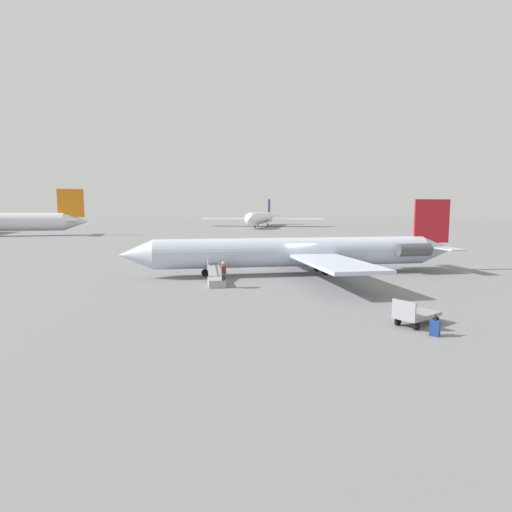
# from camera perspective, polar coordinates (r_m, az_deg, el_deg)

# --- Properties ---
(ground_plane) EXTENTS (600.00, 600.00, 0.00)m
(ground_plane) POSITION_cam_1_polar(r_m,az_deg,el_deg) (32.02, 5.57, -2.56)
(ground_plane) COLOR slate
(airplane_main) EXTENTS (27.07, 20.93, 5.97)m
(airplane_main) POSITION_cam_1_polar(r_m,az_deg,el_deg) (32.03, 7.04, 0.64)
(airplane_main) COLOR silver
(airplane_main) RESTS_ON ground
(airplane_far_center) EXTENTS (37.61, 47.05, 9.73)m
(airplane_far_center) POSITION_cam_1_polar(r_m,az_deg,el_deg) (134.48, 0.82, 5.47)
(airplane_far_center) COLOR white
(airplane_far_center) RESTS_ON ground
(boarding_stairs) EXTENTS (1.96, 4.14, 1.55)m
(boarding_stairs) POSITION_cam_1_polar(r_m,az_deg,el_deg) (27.22, -5.74, -3.38)
(boarding_stairs) COLOR #99999E
(boarding_stairs) RESTS_ON ground
(passenger) EXTENTS (0.40, 0.56, 1.74)m
(passenger) POSITION_cam_1_polar(r_m,az_deg,el_deg) (25.97, -4.67, -2.40)
(passenger) COLOR #23232D
(passenger) RESTS_ON ground
(luggage_cart) EXTENTS (2.39, 1.56, 1.22)m
(luggage_cart) POSITION_cam_1_polar(r_m,az_deg,el_deg) (18.93, 21.84, -7.81)
(luggage_cart) COLOR gray
(luggage_cart) RESTS_ON ground
(suitcase) EXTENTS (0.35, 0.42, 0.88)m
(suitcase) POSITION_cam_1_polar(r_m,az_deg,el_deg) (17.66, 24.20, -9.36)
(suitcase) COLOR navy
(suitcase) RESTS_ON ground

